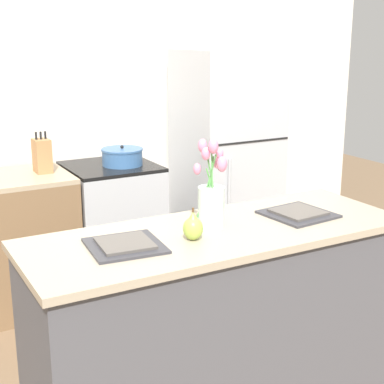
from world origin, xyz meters
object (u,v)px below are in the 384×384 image
object	(u,v)px
plate_setting_right	(298,213)
knife_block	(42,156)
pear_figurine	(193,227)
plate_setting_left	(125,245)
cooking_pot	(122,157)
flower_vase	(211,197)
stove_range	(113,227)
refrigerator	(226,161)

from	to	relation	value
plate_setting_right	knife_block	xyz separation A→B (m)	(-0.83, 1.61, 0.08)
pear_figurine	plate_setting_left	world-z (taller)	pear_figurine
plate_setting_left	cooking_pot	xyz separation A→B (m)	(0.63, 1.56, 0.03)
pear_figurine	knife_block	world-z (taller)	knife_block
plate_setting_right	pear_figurine	bearing A→B (deg)	-174.76
flower_vase	plate_setting_right	bearing A→B (deg)	-6.10
knife_block	plate_setting_left	bearing A→B (deg)	-93.18
flower_vase	plate_setting_left	xyz separation A→B (m)	(-0.45, -0.05, -0.13)
stove_range	refrigerator	world-z (taller)	refrigerator
refrigerator	knife_block	size ratio (longest dim) A/B	6.24
pear_figurine	plate_setting_right	world-z (taller)	pear_figurine
refrigerator	pear_figurine	xyz separation A→B (m)	(-1.21, -1.66, 0.15)
pear_figurine	plate_setting_left	xyz separation A→B (m)	(-0.30, 0.06, -0.05)
flower_vase	plate_setting_right	distance (m)	0.49
refrigerator	plate_setting_right	bearing A→B (deg)	-110.26
plate_setting_left	flower_vase	bearing A→B (deg)	6.35
pear_figurine	plate_setting_left	bearing A→B (deg)	169.01
cooking_pot	flower_vase	bearing A→B (deg)	-96.84
plate_setting_right	plate_setting_left	bearing A→B (deg)	180.00
refrigerator	pear_figurine	size ratio (longest dim) A/B	11.64
plate_setting_right	flower_vase	bearing A→B (deg)	173.90
pear_figurine	refrigerator	bearing A→B (deg)	53.75
plate_setting_right	refrigerator	bearing A→B (deg)	69.74
plate_setting_left	plate_setting_right	world-z (taller)	same
plate_setting_left	plate_setting_right	xyz separation A→B (m)	(0.92, 0.00, 0.00)
stove_range	plate_setting_right	bearing A→B (deg)	-77.32
flower_vase	knife_block	world-z (taller)	flower_vase
refrigerator	plate_setting_right	xyz separation A→B (m)	(-0.59, -1.60, 0.10)
plate_setting_left	refrigerator	bearing A→B (deg)	46.65
stove_range	cooking_pot	xyz separation A→B (m)	(0.07, -0.04, 0.52)
plate_setting_left	cooking_pot	bearing A→B (deg)	67.94
refrigerator	cooking_pot	bearing A→B (deg)	-177.22
stove_range	flower_vase	world-z (taller)	flower_vase
flower_vase	pear_figurine	world-z (taller)	flower_vase
knife_block	refrigerator	bearing A→B (deg)	-0.36
stove_range	plate_setting_left	world-z (taller)	plate_setting_left
flower_vase	pear_figurine	distance (m)	0.21
plate_setting_left	knife_block	distance (m)	1.61
pear_figurine	cooking_pot	size ratio (longest dim) A/B	0.50
plate_setting_left	pear_figurine	bearing A→B (deg)	-10.99
flower_vase	knife_block	size ratio (longest dim) A/B	1.56
stove_range	pear_figurine	bearing A→B (deg)	-99.08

